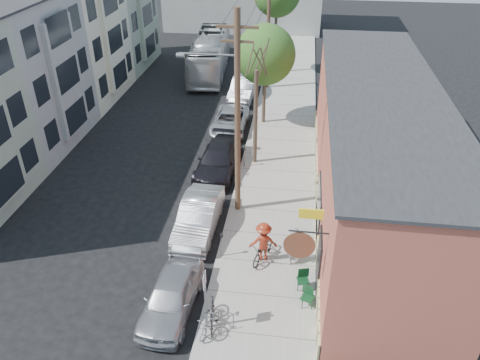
# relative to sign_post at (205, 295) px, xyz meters

# --- Properties ---
(ground) EXTENTS (120.00, 120.00, 0.00)m
(ground) POSITION_rel_sign_post_xyz_m (-2.35, 3.91, -1.83)
(ground) COLOR black
(sidewalk) EXTENTS (4.50, 58.00, 0.15)m
(sidewalk) POSITION_rel_sign_post_xyz_m (1.90, 14.91, -1.76)
(sidewalk) COLOR #99968E
(sidewalk) RESTS_ON ground
(cafe_building) EXTENTS (6.60, 20.20, 6.61)m
(cafe_building) POSITION_rel_sign_post_xyz_m (6.64, 8.90, 1.47)
(cafe_building) COLOR #A9503E
(cafe_building) RESTS_ON ground
(apartment_row) EXTENTS (6.30, 32.00, 9.00)m
(apartment_row) POSITION_rel_sign_post_xyz_m (-14.20, 17.91, 2.67)
(apartment_row) COLOR #99A48B
(apartment_row) RESTS_ON ground
(sign_post) EXTENTS (0.07, 0.45, 2.80)m
(sign_post) POSITION_rel_sign_post_xyz_m (0.00, 0.00, 0.00)
(sign_post) COLOR slate
(sign_post) RESTS_ON sidewalk
(parking_meter_near) EXTENTS (0.14, 0.14, 1.24)m
(parking_meter_near) POSITION_rel_sign_post_xyz_m (-0.10, 4.08, -0.85)
(parking_meter_near) COLOR slate
(parking_meter_near) RESTS_ON sidewalk
(parking_meter_far) EXTENTS (0.14, 0.14, 1.24)m
(parking_meter_far) POSITION_rel_sign_post_xyz_m (-0.10, 12.18, -0.85)
(parking_meter_far) COLOR slate
(parking_meter_far) RESTS_ON sidewalk
(utility_pole_near) EXTENTS (3.57, 0.28, 10.00)m
(utility_pole_near) POSITION_rel_sign_post_xyz_m (0.04, 7.83, 3.58)
(utility_pole_near) COLOR #503A28
(utility_pole_near) RESTS_ON sidewalk
(utility_pole_far) EXTENTS (1.80, 0.28, 10.00)m
(utility_pole_far) POSITION_rel_sign_post_xyz_m (0.10, 25.48, 3.51)
(utility_pole_far) COLOR #503A28
(utility_pole_far) RESTS_ON sidewalk
(tree_bare) EXTENTS (0.24, 0.24, 5.70)m
(tree_bare) POSITION_rel_sign_post_xyz_m (0.45, 12.82, 1.17)
(tree_bare) COLOR #44392C
(tree_bare) RESTS_ON sidewalk
(tree_leafy_mid) EXTENTS (4.00, 4.00, 6.81)m
(tree_leafy_mid) POSITION_rel_sign_post_xyz_m (0.45, 18.61, 3.12)
(tree_leafy_mid) COLOR #44392C
(tree_leafy_mid) RESTS_ON sidewalk
(patio_chair_a) EXTENTS (0.62, 0.62, 0.88)m
(patio_chair_a) POSITION_rel_sign_post_xyz_m (3.53, 2.52, -1.24)
(patio_chair_a) COLOR #0F361B
(patio_chair_a) RESTS_ON sidewalk
(patio_chair_b) EXTENTS (0.66, 0.66, 0.88)m
(patio_chair_b) POSITION_rel_sign_post_xyz_m (3.72, 1.59, -1.24)
(patio_chair_b) COLOR #0F361B
(patio_chair_b) RESTS_ON sidewalk
(patron_grey) EXTENTS (0.69, 0.80, 1.87)m
(patron_grey) POSITION_rel_sign_post_xyz_m (3.01, 4.06, -0.75)
(patron_grey) COLOR gray
(patron_grey) RESTS_ON sidewalk
(cyclist) EXTENTS (1.35, 0.92, 1.92)m
(cyclist) POSITION_rel_sign_post_xyz_m (1.74, 4.12, -0.72)
(cyclist) COLOR maroon
(cyclist) RESTS_ON sidewalk
(cyclist_bike) EXTENTS (1.28, 1.99, 0.99)m
(cyclist_bike) POSITION_rel_sign_post_xyz_m (1.74, 4.12, -1.19)
(cyclist_bike) COLOR black
(cyclist_bike) RESTS_ON sidewalk
(parked_bike_a) EXTENTS (0.75, 1.86, 1.09)m
(parked_bike_a) POSITION_rel_sign_post_xyz_m (0.18, 0.19, -1.14)
(parked_bike_a) COLOR black
(parked_bike_a) RESTS_ON sidewalk
(parked_bike_b) EXTENTS (0.98, 1.63, 0.81)m
(parked_bike_b) POSITION_rel_sign_post_xyz_m (0.15, -0.11, -1.28)
(parked_bike_b) COLOR gray
(parked_bike_b) RESTS_ON sidewalk
(car_0) EXTENTS (2.03, 4.55, 1.52)m
(car_0) POSITION_rel_sign_post_xyz_m (-1.55, 0.81, -1.07)
(car_0) COLOR #9B9CA3
(car_0) RESTS_ON ground
(car_1) EXTENTS (1.79, 4.91, 1.61)m
(car_1) POSITION_rel_sign_post_xyz_m (-1.55, 5.98, -1.03)
(car_1) COLOR #B2B6BA
(car_1) RESTS_ON ground
(car_2) EXTENTS (2.48, 5.50, 1.56)m
(car_2) POSITION_rel_sign_post_xyz_m (-1.55, 11.62, -1.05)
(car_2) COLOR black
(car_2) RESTS_ON ground
(car_3) EXTENTS (2.29, 4.90, 1.36)m
(car_3) POSITION_rel_sign_post_xyz_m (-1.76, 17.26, -1.15)
(car_3) COLOR #ABAEB3
(car_3) RESTS_ON ground
(car_4) EXTENTS (2.01, 5.10, 1.65)m
(car_4) POSITION_rel_sign_post_xyz_m (-1.55, 23.20, -1.01)
(car_4) COLOR #9E9FA5
(car_4) RESTS_ON ground
(bus) EXTENTS (3.68, 11.87, 3.25)m
(bus) POSITION_rel_sign_post_xyz_m (-5.34, 29.03, -0.21)
(bus) COLOR silver
(bus) RESTS_ON ground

